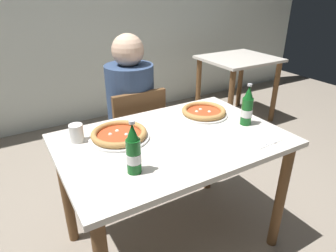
% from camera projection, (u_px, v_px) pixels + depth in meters
% --- Properties ---
extents(ground_plane, '(8.00, 8.00, 0.00)m').
position_uv_depth(ground_plane, '(172.00, 240.00, 1.92)').
color(ground_plane, gray).
extents(back_wall_tiled, '(7.00, 0.10, 2.60)m').
position_uv_depth(back_wall_tiled, '(63.00, 5.00, 3.07)').
color(back_wall_tiled, silver).
rests_on(back_wall_tiled, ground_plane).
extents(dining_table_main, '(1.20, 0.80, 0.75)m').
position_uv_depth(dining_table_main, '(173.00, 156.00, 1.64)').
color(dining_table_main, silver).
rests_on(dining_table_main, ground_plane).
extents(chair_behind_table, '(0.41, 0.41, 0.85)m').
position_uv_depth(chair_behind_table, '(135.00, 135.00, 2.21)').
color(chair_behind_table, brown).
rests_on(chair_behind_table, ground_plane).
extents(diner_seated, '(0.34, 0.34, 1.21)m').
position_uv_depth(diner_seated, '(132.00, 120.00, 2.20)').
color(diner_seated, '#2D3342').
rests_on(diner_seated, ground_plane).
extents(dining_table_background, '(0.80, 0.70, 0.75)m').
position_uv_depth(dining_table_background, '(238.00, 71.00, 3.42)').
color(dining_table_background, silver).
rests_on(dining_table_background, ground_plane).
extents(pizza_margherita_near, '(0.33, 0.33, 0.04)m').
position_uv_depth(pizza_margherita_near, '(119.00, 135.00, 1.58)').
color(pizza_margherita_near, white).
rests_on(pizza_margherita_near, dining_table_main).
extents(pizza_marinara_far, '(0.30, 0.30, 0.04)m').
position_uv_depth(pizza_marinara_far, '(204.00, 112.00, 1.87)').
color(pizza_marinara_far, white).
rests_on(pizza_marinara_far, dining_table_main).
extents(beer_bottle_left, '(0.07, 0.07, 0.25)m').
position_uv_depth(beer_bottle_left, '(247.00, 108.00, 1.71)').
color(beer_bottle_left, '#14591E').
rests_on(beer_bottle_left, dining_table_main).
extents(beer_bottle_center, '(0.07, 0.07, 0.25)m').
position_uv_depth(beer_bottle_center, '(133.00, 151.00, 1.26)').
color(beer_bottle_center, '#14591E').
rests_on(beer_bottle_center, dining_table_main).
extents(napkin_with_cutlery, '(0.19, 0.19, 0.01)m').
position_uv_depth(napkin_with_cutlery, '(258.00, 138.00, 1.59)').
color(napkin_with_cutlery, white).
rests_on(napkin_with_cutlery, dining_table_main).
extents(paper_cup, '(0.07, 0.07, 0.09)m').
position_uv_depth(paper_cup, '(77.00, 133.00, 1.54)').
color(paper_cup, white).
rests_on(paper_cup, dining_table_main).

